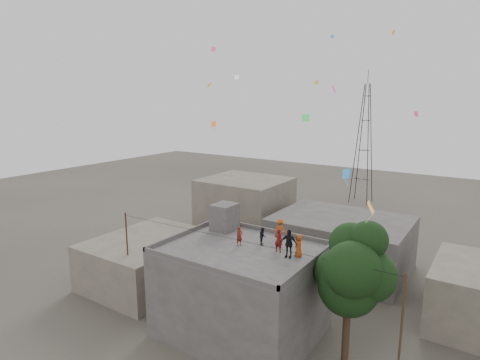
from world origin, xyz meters
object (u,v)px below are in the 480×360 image
(stair_head_box, at_px, (225,217))
(person_red_adult, at_px, (279,240))
(person_dark_adult, at_px, (289,244))
(transmission_tower, at_px, (364,144))
(tree, at_px, (353,271))

(stair_head_box, distance_m, person_red_adult, 5.79)
(stair_head_box, height_order, person_red_adult, stair_head_box)
(person_dark_adult, bearing_deg, transmission_tower, 92.77)
(tree, distance_m, person_dark_adult, 4.18)
(person_red_adult, distance_m, person_dark_adult, 1.07)
(stair_head_box, bearing_deg, person_dark_adult, -18.47)
(tree, relative_size, person_dark_adult, 5.06)
(person_red_adult, bearing_deg, person_dark_adult, 153.66)
(tree, distance_m, transmission_tower, 41.12)
(stair_head_box, bearing_deg, transmission_tower, 91.23)
(stair_head_box, height_order, tree, tree)
(person_red_adult, bearing_deg, stair_head_box, -17.67)
(person_dark_adult, bearing_deg, tree, -5.39)
(transmission_tower, bearing_deg, person_dark_adult, -79.57)
(person_red_adult, relative_size, person_dark_adult, 0.86)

